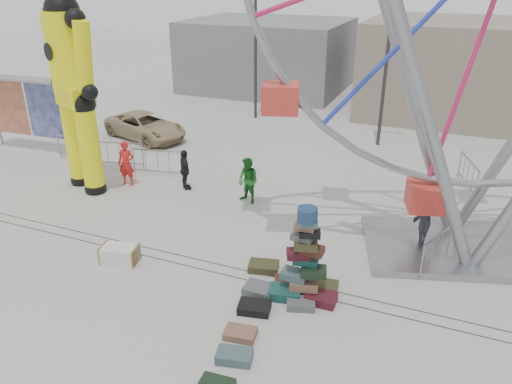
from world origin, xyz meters
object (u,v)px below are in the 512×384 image
at_px(suitcase_tower, 304,272).
at_px(pedestrian_red, 126,163).
at_px(barricade_dummy_a, 77,149).
at_px(barricade_dummy_c, 157,162).
at_px(banner_scaffold, 25,97).
at_px(lamp_post_left, 257,32).
at_px(barricade_dummy_b, 119,154).
at_px(barricade_wheel_back, 468,174).
at_px(steamer_trunk, 120,254).
at_px(crash_test_dummy, 72,80).
at_px(pedestrian_grey, 421,221).
at_px(barricade_wheel_front, 440,249).
at_px(pedestrian_black, 185,170).
at_px(lamp_post_right, 390,46).
at_px(parked_suv, 145,126).
at_px(pedestrian_green, 248,181).

distance_m(suitcase_tower, pedestrian_red, 9.27).
bearing_deg(barricade_dummy_a, barricade_dummy_c, 0.62).
bearing_deg(banner_scaffold, barricade_dummy_a, -7.79).
bearing_deg(pedestrian_red, lamp_post_left, 72.69).
relative_size(banner_scaffold, barricade_dummy_b, 2.29).
distance_m(lamp_post_left, barricade_wheel_back, 12.84).
relative_size(steamer_trunk, barricade_dummy_b, 0.51).
relative_size(crash_test_dummy, barricade_dummy_c, 3.83).
bearing_deg(pedestrian_grey, barricade_wheel_back, 148.95).
bearing_deg(steamer_trunk, lamp_post_left, 85.18).
height_order(barricade_wheel_front, pedestrian_grey, pedestrian_grey).
xyz_separation_m(barricade_wheel_front, pedestrian_black, (-9.09, 1.91, 0.21)).
relative_size(suitcase_tower, banner_scaffold, 0.54).
xyz_separation_m(barricade_dummy_a, pedestrian_red, (3.46, -1.27, 0.31)).
xyz_separation_m(lamp_post_right, pedestrian_red, (-8.07, -8.30, -3.62)).
xyz_separation_m(lamp_post_right, pedestrian_grey, (2.64, -8.99, -3.58)).
bearing_deg(suitcase_tower, steamer_trunk, 176.14).
distance_m(lamp_post_right, pedestrian_red, 12.13).
relative_size(barricade_dummy_c, barricade_wheel_front, 1.00).
bearing_deg(steamer_trunk, barricade_wheel_front, 8.73).
xyz_separation_m(lamp_post_left, pedestrian_grey, (9.64, -10.99, -3.58)).
relative_size(suitcase_tower, barricade_wheel_front, 1.24).
bearing_deg(barricade_wheel_front, pedestrian_black, 101.26).
bearing_deg(crash_test_dummy, steamer_trunk, -18.48).
xyz_separation_m(barricade_dummy_b, pedestrian_red, (1.38, -1.39, 0.31)).
bearing_deg(barricade_wheel_back, lamp_post_left, -135.92).
bearing_deg(barricade_dummy_a, barricade_wheel_front, -8.88).
relative_size(crash_test_dummy, barricade_wheel_front, 3.83).
xyz_separation_m(lamp_post_left, barricade_dummy_c, (-0.51, -9.09, -3.93)).
bearing_deg(pedestrian_black, lamp_post_left, -38.43).
xyz_separation_m(barricade_dummy_c, parked_suv, (-3.09, 3.77, 0.05)).
height_order(barricade_wheel_back, pedestrian_green, pedestrian_green).
distance_m(lamp_post_left, pedestrian_green, 11.28).
distance_m(lamp_post_right, barricade_dummy_b, 12.35).
bearing_deg(crash_test_dummy, pedestrian_grey, 24.04).
bearing_deg(pedestrian_green, barricade_wheel_back, 50.92).
distance_m(crash_test_dummy, pedestrian_red, 3.50).
relative_size(crash_test_dummy, pedestrian_grey, 4.23).
xyz_separation_m(lamp_post_left, steamer_trunk, (1.95, -14.92, -4.24)).
bearing_deg(banner_scaffold, lamp_post_right, 22.42).
xyz_separation_m(suitcase_tower, pedestrian_black, (-6.05, 4.63, 0.07)).
bearing_deg(barricade_wheel_front, barricade_dummy_a, 102.77).
height_order(barricade_wheel_back, parked_suv, parked_suv).
distance_m(barricade_dummy_b, pedestrian_red, 1.98).
bearing_deg(lamp_post_right, pedestrian_grey, -73.64).
distance_m(pedestrian_red, pedestrian_green, 4.85).
xyz_separation_m(banner_scaffold, barricade_dummy_b, (4.69, -0.09, -1.92)).
bearing_deg(pedestrian_grey, pedestrian_black, -116.21).
distance_m(banner_scaffold, barricade_dummy_b, 5.07).
relative_size(lamp_post_right, pedestrian_red, 4.66).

